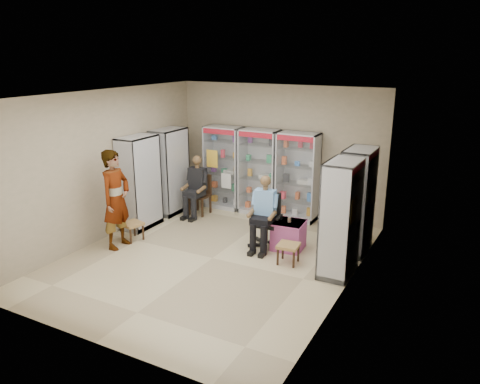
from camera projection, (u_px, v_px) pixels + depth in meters
The scene contains 18 objects.
floor at pixel (213, 258), 8.72m from camera, with size 6.00×6.00×0.00m, color #C7B78A.
room_shell at pixel (211, 155), 8.16m from camera, with size 5.02×6.02×3.01m.
cabinet_back_left at pixel (224, 168), 11.33m from camera, with size 0.90×0.50×2.00m, color #B9BBC1.
cabinet_back_mid at pixel (259, 172), 10.90m from camera, with size 0.90×0.50×2.00m, color #A2A3A9.
cabinet_back_right at pixel (298, 177), 10.48m from camera, with size 0.90×0.50×2.00m, color #9D9FA4.
cabinet_right_far at pixel (357, 201), 8.79m from camera, with size 0.50×0.90×2.00m, color #9DA0A4.
cabinet_right_near at pixel (340, 219), 7.86m from camera, with size 0.50×0.90×2.00m, color #AAACB1.
cabinet_left_far at pixel (170, 171), 10.96m from camera, with size 0.50×0.90×2.00m, color silver.
cabinet_left_near at pixel (140, 183), 10.03m from camera, with size 0.50×0.90×2.00m, color #A8ABAF.
wooden_chair at pixel (200, 195), 10.97m from camera, with size 0.42×0.42×0.94m, color #311B13.
seated_customer at pixel (198, 187), 10.87m from camera, with size 0.44×0.60×1.34m, color black, non-canonical shape.
office_chair at pixel (266, 221), 9.11m from camera, with size 0.59×0.59×1.07m, color black.
seated_shopkeeper at pixel (265, 214), 9.03m from camera, with size 0.45×0.62×1.37m, color #7AC7F2, non-canonical shape.
pink_trunk at pixel (288, 235), 9.07m from camera, with size 0.57×0.55×0.55m, color #B1467B.
tea_glass at pixel (289, 220), 8.97m from camera, with size 0.07×0.07×0.10m, color #612D08.
woven_stool_a at pixel (288, 254), 8.47m from camera, with size 0.37×0.37×0.37m, color olive.
woven_stool_b at pixel (133, 231), 9.52m from camera, with size 0.37×0.37×0.37m, color #AC7248.
standing_man at pixel (116, 199), 8.98m from camera, with size 0.71×0.46×1.94m, color #99999B.
Camera 1 is at (4.19, -6.83, 3.70)m, focal length 35.00 mm.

